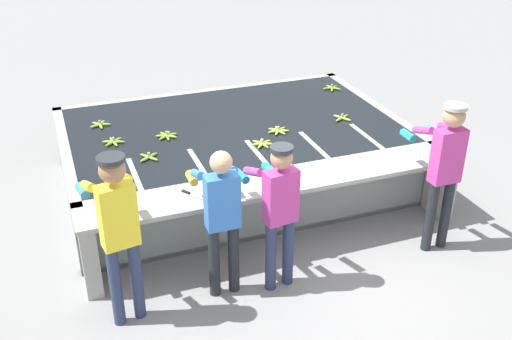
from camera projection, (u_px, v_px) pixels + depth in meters
The scene contains 16 objects.
ground_plane at pixel (289, 258), 6.55m from camera, with size 80.00×80.00×0.00m, color gray.
wash_tank at pixel (234, 154), 7.91m from camera, with size 4.32×2.87×0.82m.
work_ledge at pixel (282, 202), 6.46m from camera, with size 4.32×0.45×0.82m.
worker_0 at pixel (118, 224), 5.22m from camera, with size 0.48×0.75×1.72m.
worker_1 at pixel (221, 211), 5.64m from camera, with size 0.41×0.71×1.56m.
worker_2 at pixel (279, 204), 5.73m from camera, with size 0.47×0.73×1.57m.
worker_3 at pixel (444, 163), 6.27m from camera, with size 0.40×0.72×1.71m.
banana_bunch_floating_0 at pixel (149, 157), 6.85m from camera, with size 0.25×0.25×0.08m.
banana_bunch_floating_1 at pixel (114, 142), 7.23m from camera, with size 0.27×0.28×0.08m.
banana_bunch_floating_2 at pixel (278, 131), 7.53m from camera, with size 0.28×0.28×0.08m.
banana_bunch_floating_3 at pixel (100, 124), 7.70m from camera, with size 0.28×0.27×0.08m.
banana_bunch_floating_4 at pixel (332, 88), 8.92m from camera, with size 0.27×0.27×0.08m.
banana_bunch_floating_5 at pixel (167, 136), 7.39m from camera, with size 0.28×0.28×0.08m.
banana_bunch_floating_6 at pixel (342, 118), 7.89m from camera, with size 0.26×0.26×0.08m.
banana_bunch_floating_7 at pixel (262, 143), 7.18m from camera, with size 0.28×0.28×0.08m.
knife_0 at pixel (191, 194), 6.11m from camera, with size 0.22×0.31×0.02m.
Camera 1 is at (-2.20, -4.90, 3.88)m, focal length 42.00 mm.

